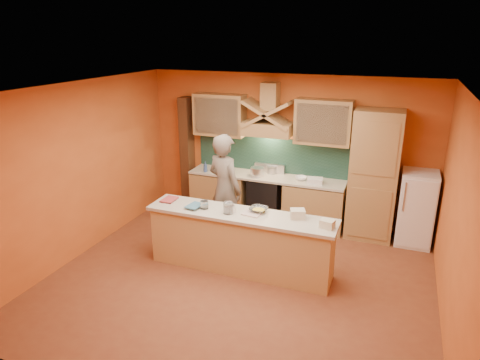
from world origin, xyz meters
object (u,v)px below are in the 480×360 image
at_px(stove, 266,199).
at_px(mixing_bowl, 259,210).
at_px(person, 225,189).
at_px(fridge, 416,208).
at_px(kitchen_scale, 230,210).

xyz_separation_m(stove, mixing_bowl, (0.44, -1.75, 0.53)).
height_order(person, mixing_bowl, person).
xyz_separation_m(stove, fridge, (2.70, 0.00, 0.20)).
bearing_deg(kitchen_scale, stove, 115.00).
bearing_deg(person, mixing_bowl, 164.79).
height_order(stove, mixing_bowl, mixing_bowl).
height_order(fridge, mixing_bowl, fridge).
bearing_deg(stove, mixing_bowl, -76.03).
bearing_deg(mixing_bowl, fridge, 37.78).
relative_size(kitchen_scale, mixing_bowl, 0.42).
relative_size(stove, fridge, 0.69).
xyz_separation_m(fridge, kitchen_scale, (-2.65, -1.94, 0.34)).
bearing_deg(person, kitchen_scale, 141.25).
bearing_deg(mixing_bowl, person, 141.33).
bearing_deg(person, stove, -86.72).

